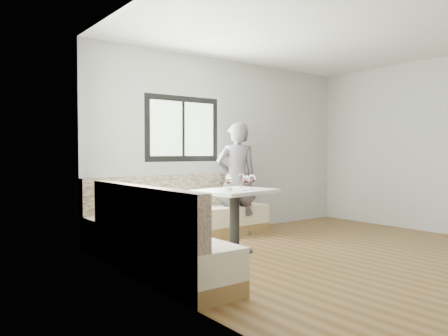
{
  "coord_description": "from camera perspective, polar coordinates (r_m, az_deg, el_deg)",
  "views": [
    {
      "loc": [
        -4.44,
        -3.2,
        1.28
      ],
      "look_at": [
        -1.02,
        1.3,
        1.09
      ],
      "focal_mm": 35.0,
      "sensor_mm": 36.0,
      "label": 1
    }
  ],
  "objects": [
    {
      "name": "wine_glass_d",
      "position": [
        5.71,
        0.65,
        -1.39
      ],
      "size": [
        0.09,
        0.09,
        0.2
      ],
      "color": "white",
      "rests_on": "table"
    },
    {
      "name": "wine_glass_a",
      "position": [
        5.31,
        0.6,
        -1.66
      ],
      "size": [
        0.09,
        0.09,
        0.2
      ],
      "color": "white",
      "rests_on": "table"
    },
    {
      "name": "person",
      "position": [
        6.81,
        1.66,
        -1.44
      ],
      "size": [
        0.75,
        0.63,
        1.75
      ],
      "primitive_type": "imported",
      "rotation": [
        0.0,
        0.0,
        2.75
      ],
      "color": "#565057",
      "rests_on": "ground"
    },
    {
      "name": "table",
      "position": [
        5.68,
        1.38,
        -4.87
      ],
      "size": [
        1.1,
        0.93,
        0.81
      ],
      "rotation": [
        0.0,
        0.0,
        0.18
      ],
      "color": "black",
      "rests_on": "ground"
    },
    {
      "name": "olive_ramekin",
      "position": [
        5.53,
        0.51,
        -2.72
      ],
      "size": [
        0.1,
        0.1,
        0.04
      ],
      "color": "white",
      "rests_on": "table"
    },
    {
      "name": "wine_glass_e",
      "position": [
        5.94,
        2.31,
        -1.27
      ],
      "size": [
        0.09,
        0.09,
        0.2
      ],
      "color": "white",
      "rests_on": "table"
    },
    {
      "name": "wine_glass_c",
      "position": [
        5.69,
        3.72,
        -1.41
      ],
      "size": [
        0.09,
        0.09,
        0.2
      ],
      "color": "white",
      "rests_on": "table"
    },
    {
      "name": "room",
      "position": [
        5.46,
        15.83,
        3.26
      ],
      "size": [
        5.01,
        5.01,
        2.81
      ],
      "color": "brown",
      "rests_on": "ground"
    },
    {
      "name": "wine_glass_b",
      "position": [
        5.48,
        2.89,
        -1.54
      ],
      "size": [
        0.09,
        0.09,
        0.2
      ],
      "color": "white",
      "rests_on": "table"
    },
    {
      "name": "banquette",
      "position": [
        5.68,
        -6.66,
        -7.67
      ],
      "size": [
        2.9,
        2.8,
        0.95
      ],
      "color": "olive",
      "rests_on": "ground"
    }
  ]
}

